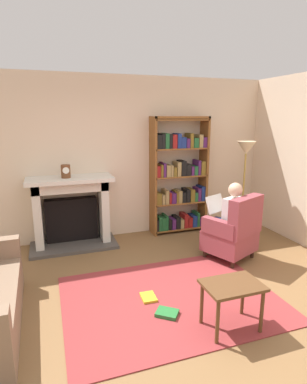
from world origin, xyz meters
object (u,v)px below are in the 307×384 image
at_px(fireplace, 71,209).
at_px(floor_lamp, 246,156).
at_px(seated_reader, 228,217).
at_px(armchair_reading, 234,232).
at_px(mantel_clock, 66,171).
at_px(side_table, 232,291).
at_px(bookshelf, 179,177).

bearing_deg(fireplace, floor_lamp, -8.92).
bearing_deg(seated_reader, armchair_reading, 90.00).
bearing_deg(mantel_clock, armchair_reading, -28.81).
xyz_separation_m(mantel_clock, seated_reader, (2.17, -1.11, -0.61)).
xyz_separation_m(fireplace, armchair_reading, (2.16, -1.32, -0.17)).
relative_size(fireplace, side_table, 2.39).
distance_m(bookshelf, floor_lamp, 1.18).
xyz_separation_m(bookshelf, side_table, (-0.60, -2.70, -0.60)).
bearing_deg(seated_reader, floor_lamp, -159.48).
distance_m(seated_reader, side_table, 1.69).
bearing_deg(seated_reader, mantel_clock, -51.12).
height_order(mantel_clock, armchair_reading, mantel_clock).
xyz_separation_m(mantel_clock, floor_lamp, (2.94, -0.35, 0.16)).
bearing_deg(side_table, bookshelf, 77.49).
height_order(armchair_reading, side_table, armchair_reading).
xyz_separation_m(bookshelf, armchair_reading, (0.29, -1.35, -0.58)).
bearing_deg(armchair_reading, seated_reader, -90.00).
bearing_deg(armchair_reading, fireplace, -55.35).
relative_size(mantel_clock, side_table, 0.36).
height_order(fireplace, seated_reader, seated_reader).
distance_m(mantel_clock, side_table, 3.00).
distance_m(bookshelf, seated_reader, 1.32).
bearing_deg(fireplace, bookshelf, 1.11).
bearing_deg(floor_lamp, bookshelf, 154.15).
bearing_deg(mantel_clock, side_table, -62.55).
height_order(bookshelf, armchair_reading, bookshelf).
bearing_deg(mantel_clock, bookshelf, 4.01).
height_order(fireplace, mantel_clock, mantel_clock).
distance_m(side_table, floor_lamp, 2.90).
height_order(mantel_clock, floor_lamp, floor_lamp).
height_order(fireplace, floor_lamp, floor_lamp).
distance_m(mantel_clock, armchair_reading, 2.65).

